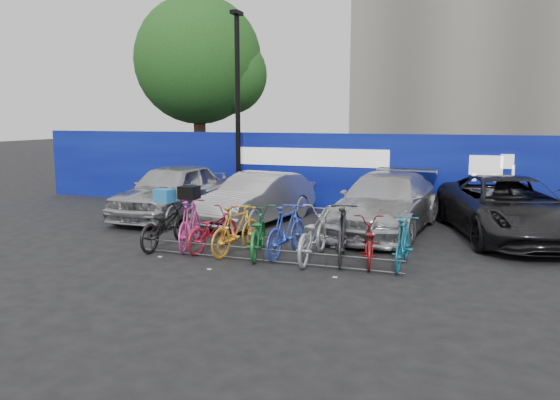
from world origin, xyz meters
The scene contains 21 objects.
ground centered at (0.00, 0.00, 0.00)m, with size 100.00×100.00×0.00m, color black.
hoarding centered at (0.01, 6.00, 1.20)m, with size 22.00×0.18×2.40m.
tree centered at (-6.77, 10.06, 5.07)m, with size 5.40×5.20×7.80m.
lamppost centered at (-3.20, 5.40, 3.27)m, with size 0.25×0.50×6.11m.
bike_rack centered at (0.00, -0.60, 0.16)m, with size 5.60×0.03×0.30m.
car_0 centered at (-4.31, 3.21, 0.79)m, with size 1.86×4.63×1.58m, color #AFB0B4.
car_1 centered at (-1.67, 3.26, 0.69)m, with size 1.46×4.18×1.38m, color #AAA9AE.
car_2 centered at (1.82, 3.27, 0.74)m, with size 2.08×5.10×1.48m, color #BCBCC1.
car_3 centered at (4.72, 3.52, 0.74)m, with size 2.45×5.31×1.48m, color black.
bike_0 centered at (-2.54, -0.10, 0.51)m, with size 0.68×1.94×1.02m, color black.
bike_1 centered at (-2.00, 0.03, 0.55)m, with size 0.52×1.84×1.11m, color #F14DAC.
bike_2 centered at (-1.44, 0.05, 0.46)m, with size 0.61×1.76×0.93m, color #A81931.
bike_3 centered at (-0.80, -0.12, 0.52)m, with size 0.49×1.75×1.05m, color gold.
bike_4 centered at (-0.33, -0.09, 0.51)m, with size 0.67×1.93×1.01m, color #1C6F30.
bike_5 centered at (0.26, 0.06, 0.55)m, with size 0.52×1.83×1.10m, color #2A43BC.
bike_6 centered at (0.86, -0.06, 0.53)m, with size 0.71×2.03×1.07m, color #AAACB1.
bike_7 centered at (1.47, 0.03, 0.58)m, with size 0.55×1.94×1.16m, color #232325.
bike_8 centered at (1.99, 0.06, 0.45)m, with size 0.60×1.72×0.91m, color maroon.
bike_9 centered at (2.67, -0.01, 0.50)m, with size 0.47×1.67×1.00m, color #15617C.
cargo_crate centered at (-2.54, -0.10, 1.17)m, with size 0.41×0.31×0.29m, color #2277BF.
cargo_topcase centered at (-2.00, 0.03, 1.25)m, with size 0.39×0.35×0.29m, color black.
Camera 1 is at (3.89, -10.49, 2.89)m, focal length 35.00 mm.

